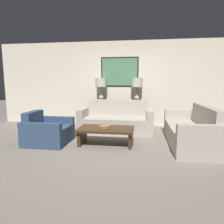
{
  "coord_description": "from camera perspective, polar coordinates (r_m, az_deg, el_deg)",
  "views": [
    {
      "loc": [
        0.7,
        -4.05,
        1.39
      ],
      "look_at": [
        -0.02,
        0.8,
        0.65
      ],
      "focal_mm": 32.0,
      "sensor_mm": 36.0,
      "label": 1
    }
  ],
  "objects": [
    {
      "name": "couch_by_back_wall",
      "position": [
        5.65,
        1.17,
        -2.59
      ],
      "size": [
        2.04,
        0.86,
        0.87
      ],
      "color": "#ADA393",
      "rests_on": "ground_plane"
    },
    {
      "name": "table_lamp_left",
      "position": [
        6.25,
        -3.15,
        7.87
      ],
      "size": [
        0.34,
        0.34,
        0.71
      ],
      "color": "tan",
      "rests_on": "console_table"
    },
    {
      "name": "ground_plane",
      "position": [
        4.34,
        -1.32,
        -10.11
      ],
      "size": [
        20.0,
        20.0,
        0.0
      ],
      "primitive_type": "plane",
      "color": "slate"
    },
    {
      "name": "coffee_table",
      "position": [
        4.46,
        -1.72,
        -5.78
      ],
      "size": [
        1.23,
        0.69,
        0.38
      ],
      "color": "#3D2616",
      "rests_on": "ground_plane"
    },
    {
      "name": "back_wall",
      "position": [
        6.44,
        2.23,
        8.05
      ],
      "size": [
        8.03,
        0.12,
        2.65
      ],
      "color": "beige",
      "rests_on": "ground_plane"
    },
    {
      "name": "console_table",
      "position": [
        6.25,
        1.9,
        -0.56
      ],
      "size": [
        1.65,
        0.39,
        0.8
      ],
      "color": "black",
      "rests_on": "ground_plane"
    },
    {
      "name": "armchair_near_back_wall",
      "position": [
        4.82,
        -17.97,
        -5.46
      ],
      "size": [
        0.92,
        0.93,
        0.73
      ],
      "color": "navy",
      "rests_on": "ground_plane"
    },
    {
      "name": "table_lamp_right",
      "position": [
        6.13,
        7.15,
        7.81
      ],
      "size": [
        0.34,
        0.34,
        0.71
      ],
      "color": "tan",
      "rests_on": "console_table"
    },
    {
      "name": "couch_by_side",
      "position": [
        4.79,
        21.75,
        -5.24
      ],
      "size": [
        0.86,
        2.04,
        0.87
      ],
      "color": "#ADA393",
      "rests_on": "ground_plane"
    },
    {
      "name": "decorative_bowl",
      "position": [
        4.43,
        -2.16,
        -4.26
      ],
      "size": [
        0.25,
        0.25,
        0.05
      ],
      "color": "olive",
      "rests_on": "coffee_table"
    }
  ]
}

